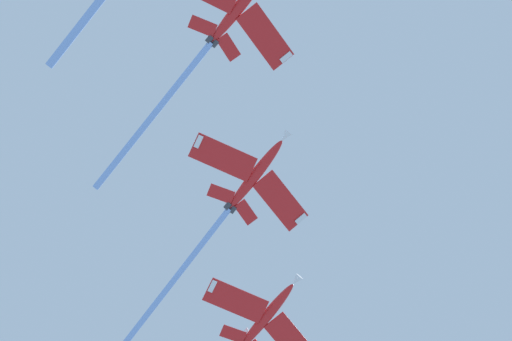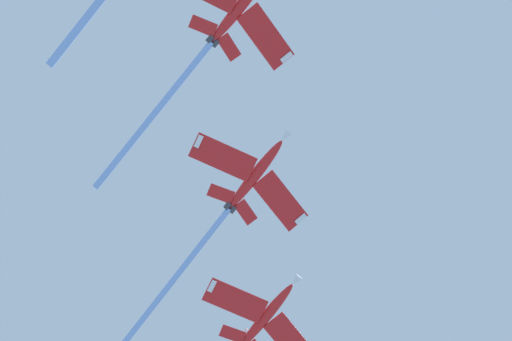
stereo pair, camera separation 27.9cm
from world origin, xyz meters
name	(u,v)px [view 2 (the right image)]	position (x,y,z in m)	size (l,w,h in m)	color
jet_second	(214,39)	(-27.35, 19.44, 138.50)	(35.28, 19.48, 13.83)	red
jet_third	(225,213)	(-38.63, 40.38, 132.97)	(40.44, 20.43, 16.68)	red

